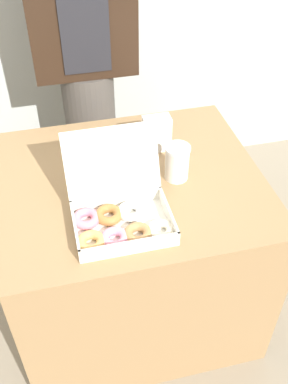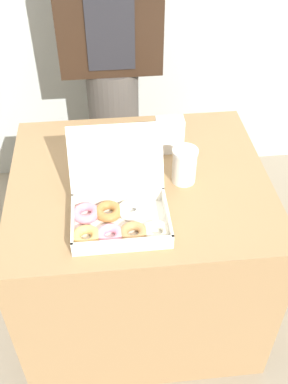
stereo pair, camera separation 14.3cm
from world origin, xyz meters
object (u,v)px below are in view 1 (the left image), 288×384
(donut_box, at_px, (118,216))
(person_customer, at_px, (86,71))
(napkin_holder, at_px, (157,133))
(coffee_cup, at_px, (177,162))

(donut_box, distance_m, person_customer, 0.92)
(donut_box, relative_size, napkin_holder, 2.39)
(coffee_cup, xyz_separation_m, napkin_holder, (-0.02, 0.19, 0.00))
(donut_box, relative_size, coffee_cup, 2.51)
(donut_box, height_order, napkin_holder, donut_box)
(person_customer, bearing_deg, coffee_cup, -73.27)
(napkin_holder, distance_m, person_customer, 0.58)
(coffee_cup, distance_m, person_customer, 0.76)
(coffee_cup, relative_size, person_customer, 0.08)
(coffee_cup, xyz_separation_m, person_customer, (-0.22, 0.73, 0.02))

